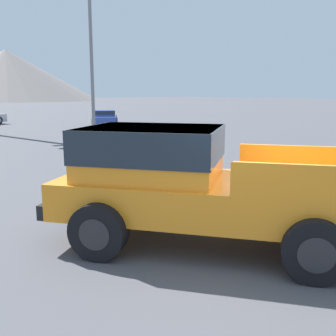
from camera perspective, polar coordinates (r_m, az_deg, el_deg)
ground_plane at (r=6.58m, az=8.85°, el=-11.46°), size 320.00×320.00×0.00m
orange_pickup_truck at (r=6.49m, az=2.78°, el=-1.52°), size 4.41×5.45×1.93m
parked_car_blue at (r=31.30m, az=-9.16°, el=7.29°), size 3.88×4.45×1.14m
street_lamp_post at (r=16.73m, az=-11.23°, el=20.10°), size 0.90×0.24×8.84m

